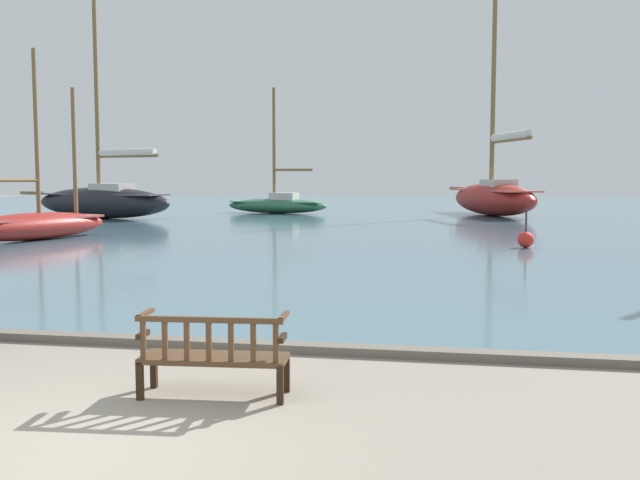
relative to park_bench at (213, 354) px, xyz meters
name	(u,v)px	position (x,y,z in m)	size (l,w,h in m)	color
ground_plane	(78,452)	(-0.65, -1.73, -0.47)	(160.00, 160.00, 0.00)	gray
harbor_water	(403,211)	(-0.65, 42.27, -0.43)	(100.00, 80.00, 0.08)	slate
quay_edge_kerb	(219,344)	(-0.65, 2.12, -0.41)	(40.00, 0.30, 0.12)	#675F54
park_bench	(213,354)	(0.00, 0.00, 0.00)	(1.64, 0.64, 0.92)	black
sailboat_centre_channel	(36,223)	(-12.60, 16.77, 0.21)	(3.52, 6.64, 7.02)	maroon
sailboat_far_starboard	(103,199)	(-16.82, 30.19, 0.67)	(11.08, 4.92, 12.75)	black
sailboat_nearest_starboard	(277,204)	(-8.43, 37.32, 0.23)	(7.09, 3.24, 7.99)	#2D6647
sailboat_far_port	(493,196)	(5.08, 37.07, 0.80)	(6.11, 12.36, 13.60)	maroon
channel_buoy	(526,239)	(4.99, 16.92, -0.12)	(0.53, 0.53, 1.23)	red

